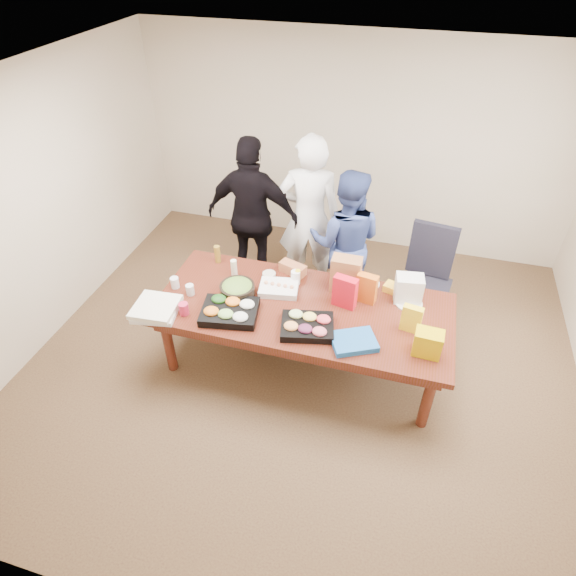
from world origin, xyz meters
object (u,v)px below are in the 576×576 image
(conference_table, at_px, (302,335))
(person_center, at_px, (309,218))
(office_chair, at_px, (426,285))
(salad_bowl, at_px, (237,290))
(sheet_cake, at_px, (279,288))
(person_right, at_px, (345,242))

(conference_table, height_order, person_center, person_center)
(office_chair, xyz_separation_m, person_center, (-1.37, 0.34, 0.41))
(conference_table, relative_size, salad_bowl, 8.21)
(conference_table, xyz_separation_m, person_center, (-0.26, 1.24, 0.60))
(salad_bowl, bearing_deg, office_chair, 26.69)
(person_center, height_order, salad_bowl, person_center)
(office_chair, distance_m, salad_bowl, 2.01)
(conference_table, bearing_deg, person_center, 101.69)
(sheet_cake, height_order, salad_bowl, salad_bowl)
(office_chair, distance_m, person_right, 0.97)
(conference_table, height_order, person_right, person_right)
(person_right, bearing_deg, salad_bowl, 47.31)
(sheet_cake, bearing_deg, person_right, 51.77)
(conference_table, relative_size, person_center, 1.43)
(office_chair, relative_size, salad_bowl, 3.31)
(conference_table, bearing_deg, sheet_cake, 150.41)
(conference_table, relative_size, office_chair, 2.48)
(office_chair, distance_m, sheet_cake, 1.60)
(person_center, xyz_separation_m, sheet_cake, (-0.04, -1.07, -0.19))
(sheet_cake, bearing_deg, person_center, 78.55)
(conference_table, bearing_deg, person_right, 79.41)
(person_right, distance_m, sheet_cake, 1.02)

